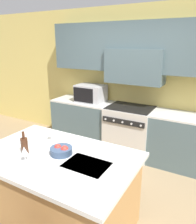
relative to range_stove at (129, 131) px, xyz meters
The scene contains 10 objects.
ground_plane 1.66m from the range_stove, 90.00° to the right, with size 10.00×10.00×0.00m, color #997F5B.
back_cabinetry 1.16m from the range_stove, 90.00° to the left, with size 10.00×0.46×2.70m.
back_counter 0.02m from the range_stove, 90.00° to the left, with size 3.32×0.62×0.91m.
range_stove is the anchor object (origin of this frame).
microwave 1.06m from the range_stove, behind, with size 0.56×0.41×0.34m.
kitchen_island 2.01m from the range_stove, 91.89° to the right, with size 1.72×1.09×0.90m.
wine_bottle 2.25m from the range_stove, 100.14° to the right, with size 0.08×0.08×0.26m.
wine_glass_near 2.34m from the range_stove, 96.62° to the right, with size 0.08×0.08×0.16m.
wine_glass_far 1.86m from the range_stove, 101.70° to the right, with size 0.08×0.08×0.16m.
fruit_bowl 2.02m from the range_stove, 90.95° to the right, with size 0.24×0.24×0.11m.
Camera 1 is at (1.35, -2.01, 2.07)m, focal length 35.00 mm.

